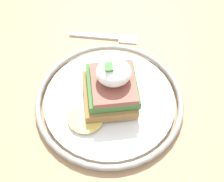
{
  "coord_description": "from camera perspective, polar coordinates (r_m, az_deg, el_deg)",
  "views": [
    {
      "loc": [
        0.27,
        -0.03,
        1.21
      ],
      "look_at": [
        -0.02,
        0.0,
        0.79
      ],
      "focal_mm": 50.0,
      "sensor_mm": 36.0,
      "label": 1
    }
  ],
  "objects": [
    {
      "name": "sandwich",
      "position": [
        0.51,
        -0.0,
        0.81
      ],
      "size": [
        0.11,
        0.12,
        0.09
      ],
      "color": "#9E703D",
      "rests_on": "plate"
    },
    {
      "name": "dining_table",
      "position": [
        0.65,
        -0.2,
        -9.77
      ],
      "size": [
        0.96,
        0.72,
        0.75
      ],
      "color": "tan",
      "rests_on": "ground_plane"
    },
    {
      "name": "fork",
      "position": [
        0.64,
        -0.9,
        9.8
      ],
      "size": [
        0.05,
        0.14,
        0.0
      ],
      "color": "silver",
      "rests_on": "dining_table"
    },
    {
      "name": "plate",
      "position": [
        0.54,
        0.0,
        -1.66
      ],
      "size": [
        0.26,
        0.26,
        0.02
      ],
      "color": "white",
      "rests_on": "dining_table"
    }
  ]
}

